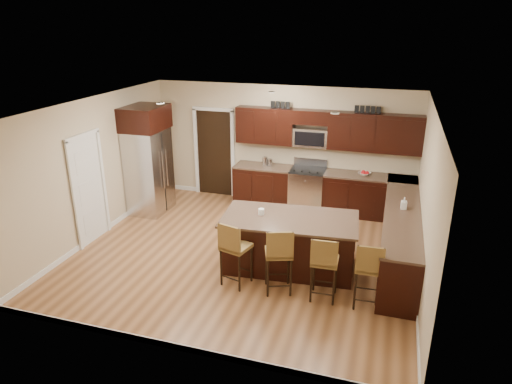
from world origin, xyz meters
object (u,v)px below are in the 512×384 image
(stool_left, at_px, (234,247))
(stool_extra, at_px, (369,268))
(stool_right, at_px, (324,262))
(refrigerator, at_px, (148,159))
(island, at_px, (289,244))
(stool_mid, at_px, (279,253))
(range, at_px, (307,189))

(stool_left, bearing_deg, stool_extra, 15.09)
(stool_right, xyz_separation_m, refrigerator, (-4.23, 2.37, 0.54))
(island, bearing_deg, stool_left, -134.65)
(stool_mid, bearing_deg, stool_extra, -19.58)
(stool_left, relative_size, refrigerator, 0.47)
(range, height_order, island, range)
(stool_mid, relative_size, refrigerator, 0.47)
(refrigerator, bearing_deg, island, -23.54)
(stool_right, relative_size, refrigerator, 0.45)
(island, bearing_deg, stool_right, -54.07)
(stool_left, height_order, refrigerator, refrigerator)
(stool_extra, bearing_deg, refrigerator, 151.40)
(stool_mid, distance_m, refrigerator, 4.29)
(stool_right, xyz_separation_m, stool_extra, (0.65, 0.00, 0.00))
(range, bearing_deg, stool_right, -75.10)
(stool_right, bearing_deg, range, 102.19)
(stool_left, relative_size, stool_right, 1.03)
(stool_left, distance_m, stool_extra, 2.08)
(stool_left, bearing_deg, island, 65.33)
(range, distance_m, stool_left, 3.54)
(island, distance_m, refrigerator, 3.90)
(stool_mid, bearing_deg, range, 74.34)
(island, height_order, stool_left, stool_left)
(stool_right, distance_m, refrigerator, 4.88)
(range, relative_size, stool_extra, 1.05)
(range, relative_size, stool_left, 1.01)
(stool_mid, relative_size, stool_right, 1.04)
(stool_extra, bearing_deg, stool_right, 177.29)
(range, xyz_separation_m, stool_right, (0.93, -3.50, 0.19))
(range, bearing_deg, stool_left, -98.08)
(stool_left, bearing_deg, stool_right, 15.09)
(stool_mid, bearing_deg, island, 72.72)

